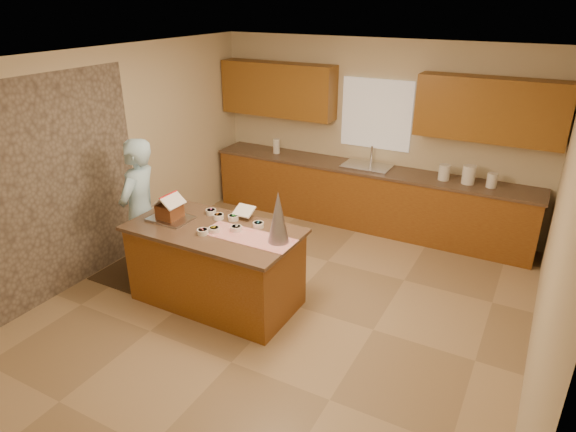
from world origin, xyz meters
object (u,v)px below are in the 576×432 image
(island_base, at_px, (216,267))
(boy, at_px, (140,212))
(tinsel_tree, at_px, (278,217))
(gingerbread_house, at_px, (170,209))

(island_base, height_order, boy, boy)
(boy, bearing_deg, island_base, 77.41)
(tinsel_tree, distance_m, boy, 1.87)
(island_base, relative_size, gingerbread_house, 6.38)
(boy, relative_size, gingerbread_house, 6.24)
(boy, bearing_deg, tinsel_tree, 78.88)
(island_base, distance_m, gingerbread_house, 0.83)
(tinsel_tree, height_order, boy, boy)
(tinsel_tree, height_order, gingerbread_house, tinsel_tree)
(tinsel_tree, xyz_separation_m, gingerbread_house, (-1.34, -0.09, -0.15))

